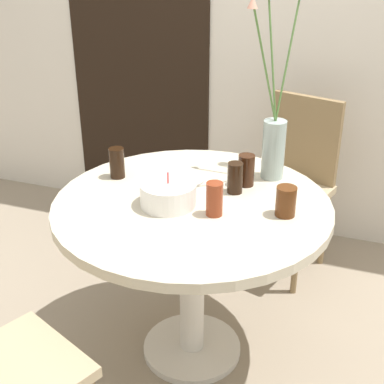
{
  "coord_description": "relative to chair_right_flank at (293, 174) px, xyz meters",
  "views": [
    {
      "loc": [
        0.62,
        -1.74,
        1.7
      ],
      "look_at": [
        0.0,
        0.0,
        0.79
      ],
      "focal_mm": 50.0,
      "sensor_mm": 36.0,
      "label": 1
    }
  ],
  "objects": [
    {
      "name": "doorway_panel",
      "position": [
        -1.05,
        0.37,
        0.49
      ],
      "size": [
        0.9,
        0.01,
        2.05
      ],
      "color": "black",
      "rests_on": "ground_plane"
    },
    {
      "name": "dining_table",
      "position": [
        -0.26,
        -0.87,
        0.08
      ],
      "size": [
        1.08,
        1.08,
        0.75
      ],
      "color": "beige",
      "rests_on": "ground_plane"
    },
    {
      "name": "drink_glass_4",
      "position": [
        -0.63,
        -0.76,
        0.28
      ],
      "size": [
        0.06,
        0.06,
        0.13
      ],
      "color": "black",
      "rests_on": "dining_table"
    },
    {
      "name": "drink_glass_3",
      "position": [
        -0.13,
        -0.74,
        0.28
      ],
      "size": [
        0.06,
        0.06,
        0.13
      ],
      "color": "black",
      "rests_on": "dining_table"
    },
    {
      "name": "drink_glass_0",
      "position": [
        -0.15,
        -0.94,
        0.28
      ],
      "size": [
        0.06,
        0.06,
        0.13
      ],
      "color": "maroon",
      "rests_on": "dining_table"
    },
    {
      "name": "wall_back",
      "position": [
        -0.26,
        0.4,
        0.76
      ],
      "size": [
        8.0,
        0.05,
        2.6
      ],
      "color": "silver",
      "rests_on": "ground_plane"
    },
    {
      "name": "birthday_cake",
      "position": [
        -0.33,
        -0.93,
        0.26
      ],
      "size": [
        0.22,
        0.22,
        0.14
      ],
      "color": "white",
      "rests_on": "dining_table"
    },
    {
      "name": "chair_right_flank",
      "position": [
        0.0,
        0.0,
        0.0
      ],
      "size": [
        0.5,
        0.5,
        0.94
      ],
      "rotation": [
        0.0,
        0.0,
        -0.29
      ],
      "color": "tan",
      "rests_on": "ground_plane"
    },
    {
      "name": "flower_vase",
      "position": [
        -0.02,
        -0.53,
        0.41
      ],
      "size": [
        0.16,
        0.38,
        0.78
      ],
      "color": "#9EB2AD",
      "rests_on": "dining_table"
    },
    {
      "name": "drink_glass_1",
      "position": [
        0.1,
        -0.86,
        0.27
      ],
      "size": [
        0.08,
        0.08,
        0.11
      ],
      "color": "#51280F",
      "rests_on": "dining_table"
    },
    {
      "name": "ground_plane",
      "position": [
        -0.26,
        -0.87,
        -0.54
      ],
      "size": [
        16.0,
        16.0,
        0.0
      ],
      "primitive_type": "plane",
      "color": "gray"
    },
    {
      "name": "side_plate",
      "position": [
        -0.38,
        -0.69,
        0.22
      ],
      "size": [
        0.21,
        0.21,
        0.01
      ],
      "color": "silver",
      "rests_on": "dining_table"
    },
    {
      "name": "drink_glass_2",
      "position": [
        -0.1,
        -0.65,
        0.28
      ],
      "size": [
        0.07,
        0.07,
        0.13
      ],
      "color": "#33190C",
      "rests_on": "dining_table"
    }
  ]
}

